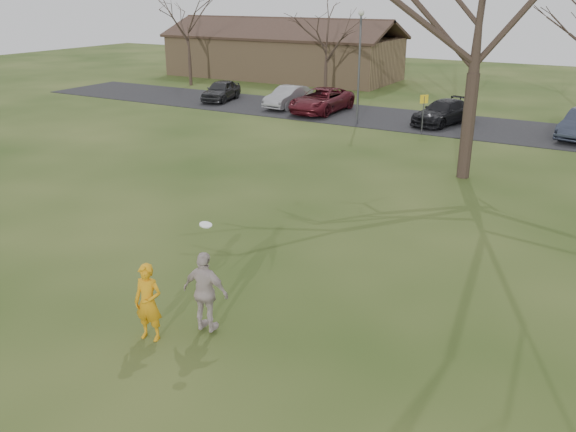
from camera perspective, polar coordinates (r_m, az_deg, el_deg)
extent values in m
plane|color=#1E380F|center=(13.67, -8.51, -11.08)|extent=(120.00, 120.00, 0.00)
cube|color=black|center=(35.51, 17.23, 8.14)|extent=(62.00, 6.50, 0.04)
imported|color=orange|center=(13.28, -13.21, -8.05)|extent=(0.71, 0.54, 1.77)
imported|color=#272729|center=(42.61, -6.41, 11.84)|extent=(2.46, 4.32, 1.39)
imported|color=gray|center=(39.76, 0.03, 11.33)|extent=(1.62, 4.20, 1.36)
imported|color=#52131B|center=(38.16, 3.21, 10.99)|extent=(2.56, 5.37, 1.48)
imported|color=black|center=(35.66, 14.63, 9.58)|extent=(3.09, 4.96, 1.34)
imported|color=#BEADAA|center=(13.20, -7.87, -7.21)|extent=(1.13, 0.56, 1.86)
cylinder|color=white|center=(12.69, -7.87, -0.83)|extent=(0.27, 0.27, 0.08)
cube|color=#8C6D4C|center=(54.68, -0.55, 14.95)|extent=(20.00, 8.00, 3.50)
cube|color=#33231C|center=(52.73, -1.73, 17.46)|extent=(20.60, 4.40, 1.78)
cube|color=#33231C|center=(56.26, 0.55, 17.67)|extent=(20.60, 4.40, 1.78)
cube|color=#38281E|center=(54.45, -0.56, 18.31)|extent=(20.60, 0.45, 0.20)
cylinder|color=#47474C|center=(34.48, 6.79, 13.59)|extent=(0.12, 0.12, 6.00)
sphere|color=beige|center=(34.25, 7.02, 18.74)|extent=(0.34, 0.34, 0.34)
cylinder|color=#47474C|center=(32.97, 12.77, 9.39)|extent=(0.06, 0.06, 2.00)
cube|color=yellow|center=(32.82, 12.89, 10.84)|extent=(0.35, 0.35, 0.45)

